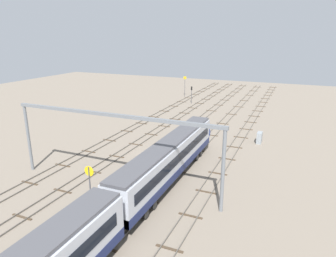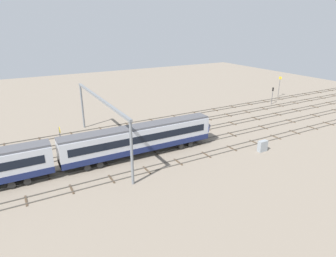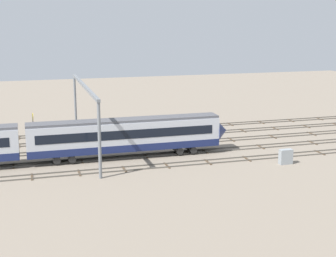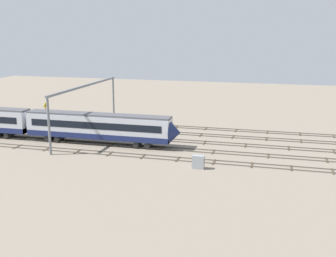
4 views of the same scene
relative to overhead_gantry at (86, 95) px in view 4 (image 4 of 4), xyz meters
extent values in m
plane|color=gray|center=(10.90, -0.11, -6.95)|extent=(161.15, 161.15, 0.00)
cube|color=#59544C|center=(10.90, -10.69, -6.87)|extent=(145.15, 0.07, 0.16)
cube|color=#59544C|center=(10.90, -9.26, -6.87)|extent=(145.15, 0.07, 0.16)
cube|color=#473828|center=(-7.24, -9.97, -6.91)|extent=(0.24, 2.40, 0.08)
cube|color=#473828|center=(-2.06, -9.97, -6.91)|extent=(0.24, 2.40, 0.08)
cube|color=#473828|center=(3.13, -9.97, -6.91)|extent=(0.24, 2.40, 0.08)
cube|color=#473828|center=(8.31, -9.97, -6.91)|extent=(0.24, 2.40, 0.08)
cube|color=#473828|center=(13.49, -9.97, -6.91)|extent=(0.24, 2.40, 0.08)
cube|color=#473828|center=(18.68, -9.97, -6.91)|extent=(0.24, 2.40, 0.08)
cube|color=#473828|center=(23.86, -9.97, -6.91)|extent=(0.24, 2.40, 0.08)
cube|color=#473828|center=(29.05, -9.97, -6.91)|extent=(0.24, 2.40, 0.08)
cube|color=#473828|center=(34.23, -9.97, -6.91)|extent=(0.24, 2.40, 0.08)
cube|color=#473828|center=(39.41, -9.97, -6.91)|extent=(0.24, 2.40, 0.08)
cube|color=#59544C|center=(10.90, -5.76, -6.87)|extent=(145.15, 0.07, 0.16)
cube|color=#59544C|center=(10.90, -4.32, -6.87)|extent=(145.15, 0.07, 0.16)
cube|color=#473828|center=(-9.26, -5.04, -6.91)|extent=(0.24, 2.40, 0.08)
cube|color=#473828|center=(-1.19, -5.04, -6.91)|extent=(0.24, 2.40, 0.08)
cube|color=#473828|center=(6.87, -5.04, -6.91)|extent=(0.24, 2.40, 0.08)
cube|color=#473828|center=(14.93, -5.04, -6.91)|extent=(0.24, 2.40, 0.08)
cube|color=#473828|center=(23.00, -5.04, -6.91)|extent=(0.24, 2.40, 0.08)
cube|color=#473828|center=(31.06, -5.04, -6.91)|extent=(0.24, 2.40, 0.08)
cube|color=#473828|center=(39.13, -5.04, -6.91)|extent=(0.24, 2.40, 0.08)
cube|color=#59544C|center=(10.90, -0.83, -6.87)|extent=(145.15, 0.07, 0.16)
cube|color=#59544C|center=(10.90, 0.61, -6.87)|extent=(145.15, 0.07, 0.16)
cube|color=#473828|center=(-12.19, -0.11, -6.91)|extent=(0.24, 2.40, 0.08)
cube|color=#473828|center=(-5.59, -0.11, -6.91)|extent=(0.24, 2.40, 0.08)
cube|color=#473828|center=(1.01, -0.11, -6.91)|extent=(0.24, 2.40, 0.08)
cube|color=#473828|center=(7.60, -0.11, -6.91)|extent=(0.24, 2.40, 0.08)
cube|color=#473828|center=(14.20, -0.11, -6.91)|extent=(0.24, 2.40, 0.08)
cube|color=#473828|center=(20.80, -0.11, -6.91)|extent=(0.24, 2.40, 0.08)
cube|color=#473828|center=(27.40, -0.11, -6.91)|extent=(0.24, 2.40, 0.08)
cube|color=#473828|center=(33.99, -0.11, -6.91)|extent=(0.24, 2.40, 0.08)
cube|color=#473828|center=(40.59, -0.11, -6.91)|extent=(0.24, 2.40, 0.08)
cube|color=#59544C|center=(10.90, 4.11, -6.87)|extent=(145.15, 0.07, 0.16)
cube|color=#59544C|center=(10.90, 5.54, -6.87)|extent=(145.15, 0.07, 0.16)
cube|color=#473828|center=(-19.80, 4.83, -6.91)|extent=(0.24, 2.40, 0.08)
cube|color=#473828|center=(-14.22, 4.83, -6.91)|extent=(0.24, 2.40, 0.08)
cube|color=#473828|center=(-8.64, 4.83, -6.91)|extent=(0.24, 2.40, 0.08)
cube|color=#473828|center=(-3.06, 4.83, -6.91)|extent=(0.24, 2.40, 0.08)
cube|color=#473828|center=(2.53, 4.83, -6.91)|extent=(0.24, 2.40, 0.08)
cube|color=#473828|center=(8.11, 4.83, -6.91)|extent=(0.24, 2.40, 0.08)
cube|color=#473828|center=(13.69, 4.83, -6.91)|extent=(0.24, 2.40, 0.08)
cube|color=#473828|center=(19.28, 4.83, -6.91)|extent=(0.24, 2.40, 0.08)
cube|color=#473828|center=(24.86, 4.83, -6.91)|extent=(0.24, 2.40, 0.08)
cube|color=#473828|center=(30.44, 4.83, -6.91)|extent=(0.24, 2.40, 0.08)
cube|color=#473828|center=(36.02, 4.83, -6.91)|extent=(0.24, 2.40, 0.08)
cube|color=#59544C|center=(10.90, 9.04, -6.87)|extent=(145.15, 0.07, 0.16)
cube|color=#59544C|center=(10.90, 10.48, -6.87)|extent=(145.15, 0.07, 0.16)
cube|color=#473828|center=(-19.80, 9.76, -6.91)|extent=(0.24, 2.40, 0.08)
cube|color=#473828|center=(-14.22, 9.76, -6.91)|extent=(0.24, 2.40, 0.08)
cube|color=#473828|center=(-8.64, 9.76, -6.91)|extent=(0.24, 2.40, 0.08)
cube|color=#473828|center=(-3.06, 9.76, -6.91)|extent=(0.24, 2.40, 0.08)
cube|color=#473828|center=(2.53, 9.76, -6.91)|extent=(0.24, 2.40, 0.08)
cube|color=#473828|center=(8.11, 9.76, -6.91)|extent=(0.24, 2.40, 0.08)
cube|color=#473828|center=(13.69, 9.76, -6.91)|extent=(0.24, 2.40, 0.08)
cube|color=#473828|center=(19.28, 9.76, -6.91)|extent=(0.24, 2.40, 0.08)
cube|color=#473828|center=(24.86, 9.76, -6.91)|extent=(0.24, 2.40, 0.08)
cube|color=#473828|center=(30.44, 9.76, -6.91)|extent=(0.24, 2.40, 0.08)
cube|color=#473828|center=(36.02, 9.76, -6.91)|extent=(0.24, 2.40, 0.08)
cube|color=#473828|center=(41.61, 9.76, -6.91)|extent=(0.24, 2.40, 0.08)
cube|color=#B7BCC6|center=(4.33, -5.04, -4.09)|extent=(24.00, 2.90, 3.60)
cube|color=navy|center=(4.33, -5.04, -5.44)|extent=(24.00, 2.94, 0.90)
cube|color=#4C4C51|center=(4.33, -5.04, -2.14)|extent=(24.00, 2.50, 0.30)
cube|color=black|center=(4.33, -6.50, -3.66)|extent=(22.00, 0.04, 1.10)
cube|color=black|center=(4.33, -3.58, -3.66)|extent=(22.00, 0.04, 1.10)
cylinder|color=black|center=(-4.25, -5.04, -6.34)|extent=(0.90, 2.70, 0.90)
cylinder|color=black|center=(-2.45, -5.04, -6.34)|extent=(0.90, 2.70, 0.90)
cylinder|color=black|center=(11.11, -5.04, -6.34)|extent=(0.90, 2.70, 0.90)
cylinder|color=black|center=(12.91, -5.04, -6.34)|extent=(0.90, 2.70, 0.90)
cylinder|color=black|center=(-13.69, -5.04, -6.34)|extent=(0.90, 2.70, 0.90)
cylinder|color=black|center=(-11.89, -5.04, -6.34)|extent=(0.90, 2.70, 0.90)
cone|color=navy|center=(17.13, -5.04, -4.27)|extent=(1.60, 3.24, 3.24)
cylinder|color=slate|center=(0.00, -12.44, -2.73)|extent=(0.36, 0.36, 8.45)
cylinder|color=slate|center=(0.00, 12.44, -2.73)|extent=(0.36, 0.36, 8.45)
cube|color=slate|center=(0.00, 0.00, 1.67)|extent=(0.40, 25.48, 0.35)
cylinder|color=#4C4C51|center=(-6.69, -1.99, -4.11)|extent=(0.12, 0.12, 5.68)
cylinder|color=yellow|center=(-6.65, -1.99, -1.70)|extent=(0.05, 0.95, 0.95)
cube|color=black|center=(-6.62, -1.99, -1.70)|extent=(0.02, 0.43, 0.12)
cube|color=gray|center=(22.24, -13.20, -6.05)|extent=(1.58, 0.75, 1.80)
cube|color=#333333|center=(23.04, -13.20, -5.78)|extent=(0.02, 0.53, 0.24)
camera|label=1|loc=(-26.72, -18.24, 9.81)|focal=32.87mm
camera|label=2|loc=(-12.17, -43.38, 12.54)|focal=31.13mm
camera|label=3|loc=(-7.49, -64.70, 10.26)|focal=53.36mm
camera|label=4|loc=(32.05, -66.09, 11.19)|focal=45.40mm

